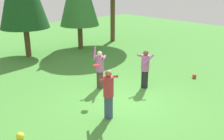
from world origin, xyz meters
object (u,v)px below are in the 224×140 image
Objects in this scene: person_catcher at (108,90)px; ball_red at (194,76)px; person_bystander at (145,66)px; person_thrower at (100,67)px; ball_yellow at (20,136)px; frisbee at (96,65)px.

person_catcher reaches higher than ball_red.
ball_red is at bearing -65.06° from person_catcher.
person_bystander is at bearing 162.33° from ball_red.
person_bystander is 2.90m from ball_red.
ball_red is at bearing 108.82° from person_thrower.
ball_yellow is at bearing 14.52° from person_bystander.
ball_yellow is at bearing 98.65° from person_catcher.
person_thrower is 1.09× the size of person_bystander.
person_bystander is 2.29m from frisbee.
person_catcher is 2.97m from person_bystander.
frisbee reaches higher than ball_red.
person_catcher is 7.27× the size of ball_yellow.
frisbee is 3.65m from ball_yellow.
person_catcher is 5.55m from ball_red.
person_thrower reaches higher than ball_yellow.
person_bystander is at bearing -13.29° from frisbee.
person_bystander is (1.45, -1.25, 0.01)m from person_thrower.
person_bystander reaches higher than frisbee.
person_thrower reaches higher than frisbee.
person_catcher is at bearing -179.48° from ball_red.
frisbee is (0.64, 1.41, 0.37)m from person_catcher.
frisbee is 1.43× the size of ball_yellow.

